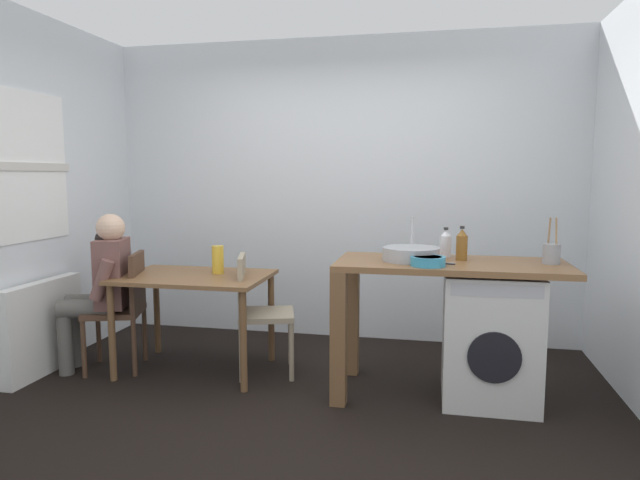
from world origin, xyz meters
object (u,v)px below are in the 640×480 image
chair_opposite (257,307)px  bottle_tall_green (446,244)px  mixing_bowl (428,261)px  vase (218,260)px  bottle_squat_brown (462,245)px  seated_person (101,283)px  dining_table (195,288)px  washing_machine (490,336)px  chair_person_seat (124,304)px  utensil_crock (552,253)px

chair_opposite → bottle_tall_green: size_ratio=4.34×
mixing_bowl → vase: bearing=165.0°
bottle_squat_brown → mixing_bowl: (-0.22, -0.29, -0.07)m
seated_person → bottle_tall_green: 2.58m
chair_opposite → bottle_squat_brown: size_ratio=3.91×
seated_person → mixing_bowl: size_ratio=5.49×
dining_table → bottle_squat_brown: bearing=-1.0°
washing_machine → vase: size_ratio=4.02×
bottle_tall_green → seated_person: bearing=-175.1°
bottle_squat_brown → vase: (-1.80, 0.14, -0.18)m
dining_table → vase: (0.15, 0.10, 0.20)m
bottle_tall_green → vase: bearing=179.7°
bottle_squat_brown → vase: 1.81m
seated_person → washing_machine: 2.85m
chair_person_seat → vase: 0.80m
seated_person → bottle_tall_green: (2.55, 0.22, 0.34)m
dining_table → vase: size_ratio=5.14×
chair_person_seat → utensil_crock: (3.06, 0.01, 0.48)m
mixing_bowl → vase: mixing_bowl is taller
chair_opposite → washing_machine: bearing=68.6°
dining_table → bottle_squat_brown: 1.98m
chair_person_seat → vase: size_ratio=4.21×
bottle_tall_green → bottle_squat_brown: bearing=-50.7°
mixing_bowl → bottle_tall_green: bearing=74.6°
vase → bottle_squat_brown: bearing=-4.3°
chair_opposite → utensil_crock: utensil_crock is taller
seated_person → vase: seated_person is taller
bottle_tall_green → utensil_crock: bearing=-13.9°
chair_opposite → washing_machine: size_ratio=1.05×
mixing_bowl → utensil_crock: bearing=17.8°
chair_opposite → seated_person: 1.20m
chair_person_seat → bottle_tall_green: size_ratio=4.34×
dining_table → bottle_tall_green: 1.88m
dining_table → chair_opposite: (0.48, 0.03, -0.14)m
chair_person_seat → chair_opposite: (1.03, 0.11, 0.00)m
washing_machine → bottle_squat_brown: (-0.19, 0.09, 0.59)m
dining_table → vase: 0.27m
dining_table → washing_machine: bearing=-3.3°
chair_opposite → bottle_tall_green: (1.36, 0.06, 0.51)m
mixing_bowl → chair_person_seat: bearing=173.9°
bottle_tall_green → mixing_bowl: bearing=-105.4°
chair_person_seat → seated_person: 0.23m
dining_table → chair_person_seat: 0.57m
dining_table → chair_person_seat: (-0.55, -0.08, -0.14)m
chair_person_seat → seated_person: bearing=90.0°
washing_machine → vase: bearing=173.6°
chair_opposite → dining_table: bearing=-102.5°
mixing_bowl → utensil_crock: (0.78, 0.25, 0.04)m
chair_person_seat → mixing_bowl: 2.33m
dining_table → bottle_squat_brown: bottle_squat_brown is taller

